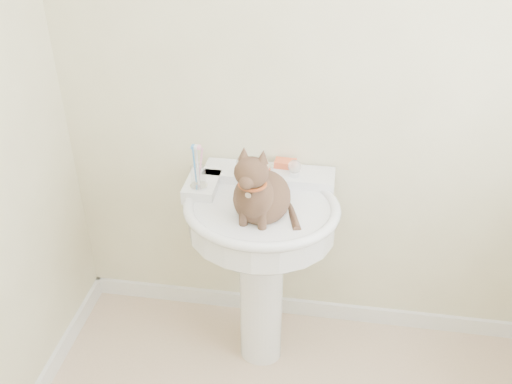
% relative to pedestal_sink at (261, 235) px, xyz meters
% --- Properties ---
extents(wall_back, '(2.20, 0.00, 2.50)m').
position_rel_pedestal_sink_xyz_m(wall_back, '(0.18, 0.29, 0.56)').
color(wall_back, beige).
rests_on(wall_back, ground).
extents(baseboard_back, '(2.20, 0.02, 0.09)m').
position_rel_pedestal_sink_xyz_m(baseboard_back, '(0.18, 0.28, -0.65)').
color(baseboard_back, white).
rests_on(baseboard_back, floor).
extents(pedestal_sink, '(0.64, 0.63, 0.88)m').
position_rel_pedestal_sink_xyz_m(pedestal_sink, '(0.00, 0.00, 0.00)').
color(pedestal_sink, white).
rests_on(pedestal_sink, floor).
extents(faucet, '(0.28, 0.12, 0.14)m').
position_rel_pedestal_sink_xyz_m(faucet, '(0.00, 0.16, 0.23)').
color(faucet, silver).
rests_on(faucet, pedestal_sink).
extents(soap_bar, '(0.09, 0.06, 0.03)m').
position_rel_pedestal_sink_xyz_m(soap_bar, '(0.07, 0.25, 0.20)').
color(soap_bar, '#E95F34').
rests_on(soap_bar, pedestal_sink).
extents(toothbrush_cup, '(0.07, 0.07, 0.19)m').
position_rel_pedestal_sink_xyz_m(toothbrush_cup, '(-0.26, 0.03, 0.24)').
color(toothbrush_cup, silver).
rests_on(toothbrush_cup, pedestal_sink).
extents(cat, '(0.24, 0.31, 0.45)m').
position_rel_pedestal_sink_xyz_m(cat, '(0.01, -0.07, 0.24)').
color(cat, brown).
rests_on(cat, pedestal_sink).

